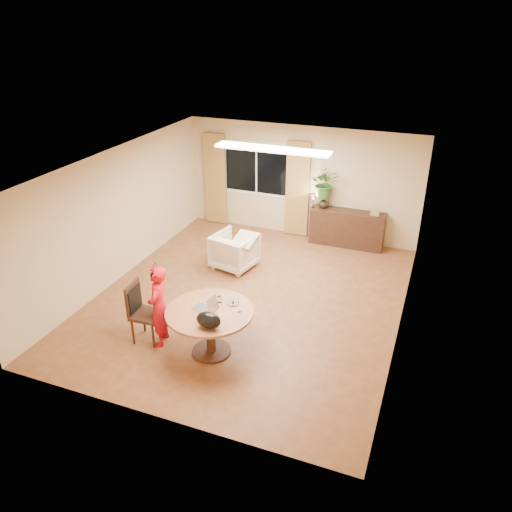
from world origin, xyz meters
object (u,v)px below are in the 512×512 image
Objects in this scene: sideboard at (347,228)px; dining_chair at (147,313)px; child at (159,306)px; armchair at (235,251)px; dining_table at (210,320)px.

dining_chair is at bearing -115.25° from sideboard.
armchair is at bearing 165.61° from child.
dining_chair reaches higher than sideboard.
child is at bearing -176.63° from dining_table.
armchair is at bearing -135.46° from sideboard.
child is at bearing -113.02° from sideboard.
armchair is 0.50× the size of sideboard.
dining_table reaches higher than armchair.
child is 2.87m from armchair.
dining_table is 1.11m from dining_chair.
sideboard is (2.03, 4.77, -0.28)m from child.
sideboard is at bearing 76.26° from dining_table.
armchair is (0.31, 2.87, -0.14)m from dining_chair.
dining_chair is at bearing -176.46° from dining_table.
child reaches higher than armchair.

